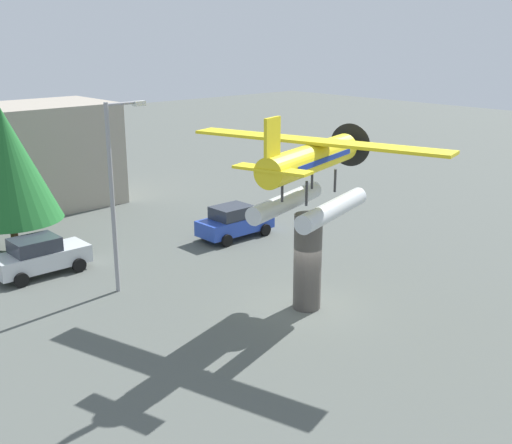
{
  "coord_description": "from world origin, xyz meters",
  "views": [
    {
      "loc": [
        -17.1,
        -15.84,
        10.5
      ],
      "look_at": [
        0.0,
        3.0,
        2.89
      ],
      "focal_mm": 44.42,
      "sensor_mm": 36.0,
      "label": 1
    }
  ],
  "objects": [
    {
      "name": "floatplane_monument",
      "position": [
        0.13,
        0.04,
        5.53
      ],
      "size": [
        7.19,
        10.3,
        4.0
      ],
      "rotation": [
        0.0,
        0.0,
        0.28
      ],
      "color": "silver",
      "rests_on": "display_pedestal"
    },
    {
      "name": "ground_plane",
      "position": [
        0.0,
        0.0,
        0.0
      ],
      "size": [
        140.0,
        140.0,
        0.0
      ],
      "primitive_type": "plane",
      "color": "#515651"
    },
    {
      "name": "tree_east",
      "position": [
        -6.15,
        13.68,
        4.56
      ],
      "size": [
        4.83,
        4.83,
        7.25
      ],
      "color": "brown",
      "rests_on": "ground"
    },
    {
      "name": "car_mid_silver",
      "position": [
        -6.27,
        10.6,
        0.88
      ],
      "size": [
        4.2,
        2.02,
        1.76
      ],
      "color": "silver",
      "rests_on": "ground"
    },
    {
      "name": "car_far_blue",
      "position": [
        3.73,
        8.82,
        0.88
      ],
      "size": [
        4.2,
        2.02,
        1.76
      ],
      "color": "#2847B7",
      "rests_on": "ground"
    },
    {
      "name": "display_pedestal",
      "position": [
        0.0,
        0.0,
        1.93
      ],
      "size": [
        1.1,
        1.1,
        3.85
      ],
      "primitive_type": "cylinder",
      "color": "#4C4742",
      "rests_on": "ground"
    },
    {
      "name": "storefront_building",
      "position": [
        -3.11,
        22.0,
        3.19
      ],
      "size": [
        12.98,
        6.19,
        6.38
      ],
      "primitive_type": "cube",
      "color": "#9E9384",
      "rests_on": "ground"
    },
    {
      "name": "streetlight_primary",
      "position": [
        -4.5,
        6.53,
        4.6
      ],
      "size": [
        1.84,
        0.28,
        7.92
      ],
      "color": "gray",
      "rests_on": "ground"
    }
  ]
}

